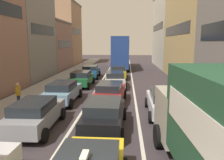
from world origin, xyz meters
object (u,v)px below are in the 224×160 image
(sedan_left_lane_third, at_px, (63,91))
(bus_mid_queue_primary, at_px, (121,51))
(sedan_centre_lane_second, at_px, (104,114))
(sedan_right_lane_behind_truck, at_px, (164,102))
(coupe_centre_lane_fourth, at_px, (115,79))
(sedan_centre_lane_fifth, at_px, (118,72))
(hatchback_centre_lane_third, at_px, (110,92))
(wagon_left_lane_second, at_px, (35,114))
(pedestrian_near_kerb, at_px, (18,93))
(sedan_left_lane_fourth, at_px, (82,78))
(sedan_left_lane_fifth, at_px, (91,71))

(sedan_left_lane_third, distance_m, bus_mid_queue_primary, 20.68)
(sedan_centre_lane_second, xyz_separation_m, sedan_right_lane_behind_truck, (3.33, 2.42, 0.00))
(coupe_centre_lane_fourth, distance_m, sedan_centre_lane_fifth, 5.17)
(coupe_centre_lane_fourth, bearing_deg, hatchback_centre_lane_third, 175.86)
(wagon_left_lane_second, xyz_separation_m, coupe_centre_lane_fourth, (3.36, 10.66, 0.00))
(sedan_centre_lane_fifth, xyz_separation_m, sedan_right_lane_behind_truck, (3.21, -13.18, 0.00))
(sedan_right_lane_behind_truck, bearing_deg, coupe_centre_lane_fourth, 23.75)
(wagon_left_lane_second, relative_size, bus_mid_queue_primary, 0.41)
(bus_mid_queue_primary, bearing_deg, pedestrian_near_kerb, 164.06)
(wagon_left_lane_second, distance_m, hatchback_centre_lane_third, 5.95)
(coupe_centre_lane_fourth, height_order, bus_mid_queue_primary, bus_mid_queue_primary)
(sedan_centre_lane_fifth, height_order, bus_mid_queue_primary, bus_mid_queue_primary)
(sedan_centre_lane_fifth, bearing_deg, sedan_left_lane_fourth, 144.29)
(hatchback_centre_lane_third, bearing_deg, sedan_left_lane_fourth, 32.40)
(sedan_left_lane_third, bearing_deg, hatchback_centre_lane_third, -90.54)
(coupe_centre_lane_fourth, xyz_separation_m, sedan_left_lane_fourth, (-3.24, 0.17, 0.00))
(sedan_right_lane_behind_truck, bearing_deg, sedan_left_lane_third, 71.93)
(pedestrian_near_kerb, bearing_deg, hatchback_centre_lane_third, -179.33)
(hatchback_centre_lane_third, height_order, sedan_left_lane_third, same)
(sedan_left_lane_fifth, relative_size, bus_mid_queue_primary, 0.41)
(wagon_left_lane_second, distance_m, sedan_left_lane_third, 5.00)
(sedan_centre_lane_fifth, distance_m, bus_mid_queue_primary, 9.64)
(hatchback_centre_lane_third, height_order, sedan_left_lane_fifth, same)
(wagon_left_lane_second, bearing_deg, pedestrian_near_kerb, 35.38)
(wagon_left_lane_second, bearing_deg, sedan_left_lane_fourth, -1.67)
(sedan_left_lane_fifth, distance_m, bus_mid_queue_primary, 9.98)
(bus_mid_queue_primary, bearing_deg, sedan_right_lane_behind_truck, -172.03)
(bus_mid_queue_primary, height_order, pedestrian_near_kerb, bus_mid_queue_primary)
(sedan_centre_lane_second, bearing_deg, wagon_left_lane_second, 95.50)
(hatchback_centre_lane_third, relative_size, sedan_left_lane_fourth, 1.02)
(hatchback_centre_lane_third, xyz_separation_m, sedan_left_lane_fourth, (-3.21, 5.89, 0.00))
(sedan_centre_lane_second, height_order, sedan_centre_lane_fifth, same)
(hatchback_centre_lane_third, height_order, sedan_right_lane_behind_truck, same)
(coupe_centre_lane_fourth, bearing_deg, wagon_left_lane_second, 158.72)
(bus_mid_queue_primary, xyz_separation_m, pedestrian_near_kerb, (-6.20, -21.67, -1.88))
(pedestrian_near_kerb, bearing_deg, wagon_left_lane_second, 114.28)
(coupe_centre_lane_fourth, height_order, pedestrian_near_kerb, pedestrian_near_kerb)
(sedan_left_lane_third, distance_m, pedestrian_near_kerb, 2.95)
(sedan_centre_lane_second, xyz_separation_m, coupe_centre_lane_fourth, (-0.02, 10.43, 0.00))
(hatchback_centre_lane_third, xyz_separation_m, sedan_left_lane_fifth, (-3.16, 11.15, 0.00))
(sedan_right_lane_behind_truck, xyz_separation_m, pedestrian_near_kerb, (-9.36, 0.94, 0.15))
(bus_mid_queue_primary, bearing_deg, sedan_centre_lane_second, 179.63)
(sedan_centre_lane_second, xyz_separation_m, hatchback_centre_lane_third, (-0.06, 4.71, 0.00))
(sedan_left_lane_fifth, bearing_deg, sedan_centre_lane_second, -169.75)
(sedan_left_lane_fourth, relative_size, sedan_right_lane_behind_truck, 1.00)
(sedan_centre_lane_second, distance_m, hatchback_centre_lane_third, 4.71)
(sedan_centre_lane_second, height_order, sedan_left_lane_fourth, same)
(sedan_left_lane_fourth, bearing_deg, sedan_centre_lane_fifth, -33.65)
(coupe_centre_lane_fourth, bearing_deg, sedan_centre_lane_fifth, -5.37)
(sedan_centre_lane_second, relative_size, wagon_left_lane_second, 1.00)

